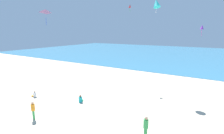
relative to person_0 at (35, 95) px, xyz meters
The scene contains 10 objects.
ground_plane 10.41m from the person_0, 25.32° to the left, with size 120.00×120.00×0.00m, color beige.
ocean_water 49.15m from the person_0, 78.97° to the left, with size 120.00×60.00×0.05m, color teal.
person_0 is the anchor object (origin of this frame).
person_1 5.62m from the person_0, 16.94° to the left, with size 0.52×0.69×0.78m.
person_2 13.42m from the person_0, ahead, with size 0.47×0.47×1.67m.
person_3 5.43m from the person_0, 34.98° to the right, with size 0.38×0.38×1.54m.
kite_pink 9.90m from the person_0, 16.13° to the right, with size 0.82×0.92×1.35m.
kite_red 16.26m from the person_0, 59.46° to the left, with size 0.41×0.36×0.97m.
kite_purple 22.38m from the person_0, 44.62° to the left, with size 0.65×0.64×1.46m.
kite_teal 17.24m from the person_0, 41.01° to the left, with size 1.34×1.31×1.67m.
Camera 1 is at (7.43, -5.22, 7.19)m, focal length 27.13 mm.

